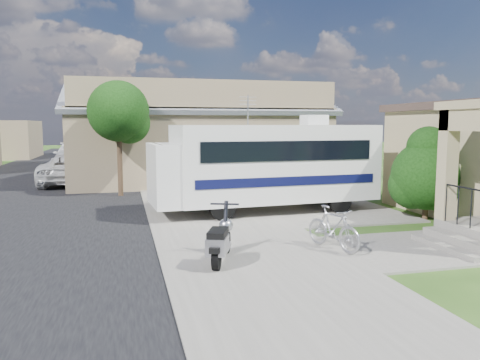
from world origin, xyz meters
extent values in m
plane|color=#1E3C10|center=(0.00, 0.00, 0.00)|extent=(120.00, 120.00, 0.00)
cube|color=black|center=(-7.50, 10.00, 0.01)|extent=(9.00, 80.00, 0.02)
cube|color=slate|center=(-1.00, 10.00, 0.03)|extent=(4.00, 80.00, 0.06)
cube|color=slate|center=(1.50, 4.50, 0.03)|extent=(7.00, 6.00, 0.05)
cube|color=slate|center=(3.00, -1.00, 0.03)|extent=(4.00, 3.00, 0.05)
cube|color=black|center=(5.48, 2.70, 1.70)|extent=(0.04, 1.10, 1.20)
cube|color=slate|center=(3.70, -1.30, 0.16)|extent=(0.40, 2.16, 0.32)
cube|color=slate|center=(3.35, -1.30, 0.08)|extent=(0.35, 2.16, 0.16)
cube|color=#877755|center=(4.08, -0.28, 1.85)|extent=(0.35, 0.35, 2.70)
cylinder|color=black|center=(3.95, -1.30, 1.40)|extent=(0.04, 1.70, 0.04)
cube|color=#866E54|center=(0.00, 14.00, 1.80)|extent=(12.00, 8.00, 3.60)
cube|color=slate|center=(0.00, 12.00, 4.15)|extent=(12.50, 4.40, 1.78)
cube|color=slate|center=(0.00, 16.00, 4.15)|extent=(12.50, 4.40, 1.78)
cube|color=slate|center=(0.00, 14.00, 4.85)|extent=(12.50, 0.50, 0.22)
cube|color=#866E54|center=(0.00, 10.10, 4.15)|extent=(11.76, 0.20, 1.30)
cylinder|color=#322116|center=(-3.80, 9.00, 1.57)|extent=(0.20, 0.20, 3.15)
sphere|color=black|center=(-3.80, 9.00, 3.38)|extent=(2.40, 2.40, 2.40)
sphere|color=black|center=(-3.40, 9.20, 2.93)|extent=(1.68, 1.68, 1.68)
cylinder|color=#322116|center=(-3.80, 19.00, 1.65)|extent=(0.20, 0.20, 3.29)
sphere|color=black|center=(-3.80, 19.00, 3.53)|extent=(2.40, 2.40, 2.40)
sphere|color=black|center=(-3.40, 19.20, 3.06)|extent=(1.68, 1.68, 1.68)
cylinder|color=#322116|center=(-3.80, 28.00, 1.50)|extent=(0.20, 0.20, 3.01)
sphere|color=black|center=(-3.80, 28.00, 3.22)|extent=(2.40, 2.40, 2.40)
sphere|color=black|center=(-3.40, 28.20, 2.79)|extent=(1.68, 1.68, 1.68)
cube|color=silver|center=(1.11, 4.27, 1.63)|extent=(6.66, 2.80, 2.42)
cube|color=silver|center=(-2.50, 4.00, 1.35)|extent=(0.91, 2.26, 1.86)
cube|color=black|center=(-2.67, 3.99, 1.86)|extent=(0.20, 1.97, 0.84)
cube|color=black|center=(1.20, 3.10, 2.06)|extent=(5.52, 0.44, 0.60)
cube|color=black|center=(1.02, 5.45, 2.06)|extent=(5.52, 0.44, 0.60)
cube|color=black|center=(1.20, 3.10, 1.14)|extent=(5.84, 0.45, 0.28)
cube|color=black|center=(1.02, 5.44, 1.14)|extent=(5.84, 0.45, 0.28)
cube|color=silver|center=(2.50, 4.38, 3.00)|extent=(0.79, 0.70, 0.33)
cylinder|color=#9D9CA3|center=(0.18, 4.20, 3.30)|extent=(0.04, 0.04, 0.93)
cylinder|color=black|center=(-0.89, 3.10, 0.42)|extent=(0.76, 0.31, 0.74)
cylinder|color=black|center=(-1.04, 5.14, 0.42)|extent=(0.76, 0.31, 0.74)
cylinder|color=black|center=(3.01, 3.39, 0.42)|extent=(0.76, 0.31, 0.74)
cylinder|color=black|center=(2.85, 5.43, 0.42)|extent=(0.76, 0.31, 0.74)
cylinder|color=#322116|center=(5.10, 1.92, 0.42)|extent=(0.17, 0.17, 0.83)
sphere|color=black|center=(5.10, 1.92, 1.35)|extent=(2.08, 2.08, 2.08)
sphere|color=black|center=(5.51, 2.23, 1.77)|extent=(1.66, 1.66, 1.66)
sphere|color=black|center=(4.79, 2.12, 1.04)|extent=(1.45, 1.45, 1.45)
sphere|color=black|center=(5.31, 1.60, 0.93)|extent=(1.25, 1.25, 1.25)
sphere|color=black|center=(5.10, 1.92, 2.18)|extent=(1.25, 1.25, 1.25)
cylinder|color=black|center=(-1.99, -1.56, 0.30)|extent=(0.30, 0.50, 0.49)
cylinder|color=black|center=(-1.55, -0.42, 0.30)|extent=(0.30, 0.50, 0.49)
cube|color=#9D9CA3|center=(-1.79, -1.05, 0.37)|extent=(0.53, 0.69, 0.09)
cube|color=#9D9CA3|center=(-1.95, -1.46, 0.53)|extent=(0.57, 0.71, 0.33)
cube|color=black|center=(-1.93, -1.41, 0.75)|extent=(0.55, 0.74, 0.13)
cube|color=black|center=(-2.05, -1.72, 0.50)|extent=(0.27, 0.28, 0.11)
cylinder|color=black|center=(-1.58, -0.50, 0.75)|extent=(0.22, 0.38, 0.92)
sphere|color=#9D9CA3|center=(-1.55, -0.42, 0.67)|extent=(0.31, 0.31, 0.31)
sphere|color=black|center=(-1.52, -0.34, 0.67)|extent=(0.13, 0.13, 0.13)
cylinder|color=black|center=(-1.61, -0.58, 1.17)|extent=(0.58, 0.26, 0.04)
cube|color=black|center=(-1.55, -0.42, 0.44)|extent=(0.26, 0.35, 0.07)
imported|color=#9D9CA3|center=(0.84, -0.72, 0.49)|extent=(0.95, 1.68, 0.97)
imported|color=silver|center=(-5.96, 13.52, 0.74)|extent=(3.01, 5.54, 1.47)
imported|color=silver|center=(-6.53, 20.19, 0.87)|extent=(2.75, 6.13, 1.75)
cylinder|color=#146424|center=(3.83, -0.36, 0.09)|extent=(0.40, 0.40, 0.18)
camera|label=1|loc=(-3.68, -10.15, 2.84)|focal=35.00mm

